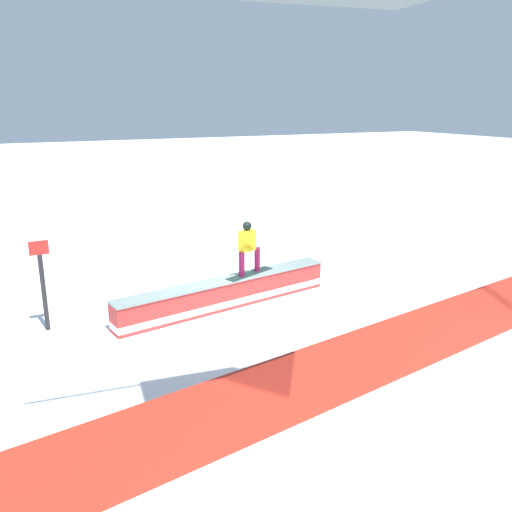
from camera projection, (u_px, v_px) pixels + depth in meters
name	position (u px, v px, depth m)	size (l,w,h in m)	color
ground_plane	(226.00, 307.00, 13.04)	(120.00, 120.00, 0.00)	white
grind_box	(226.00, 294.00, 12.95)	(5.75, 1.51, 0.71)	red
snowboarder	(248.00, 246.00, 12.99)	(1.43, 0.79, 1.35)	#182B29
safety_fence	(343.00, 370.00, 8.68)	(13.91, 0.06, 1.25)	red
trail_marker	(43.00, 283.00, 11.43)	(0.40, 0.10, 2.02)	#262628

